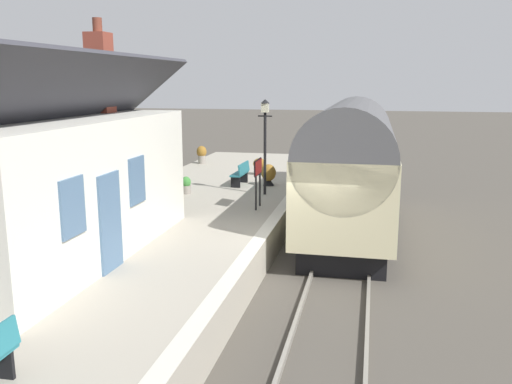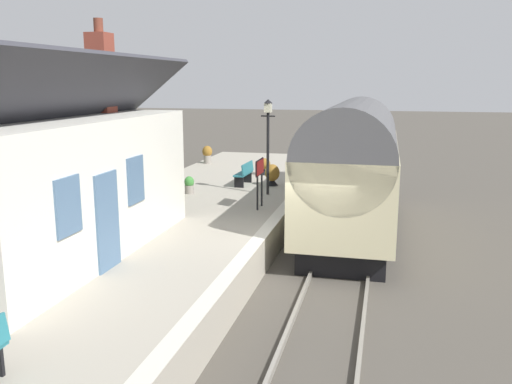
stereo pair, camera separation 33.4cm
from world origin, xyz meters
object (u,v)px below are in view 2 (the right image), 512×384
Objects in this scene: planter_edge_far at (138,193)px; planter_bench_left at (189,185)px; planter_bench_right at (272,175)px; planter_under_sign at (264,166)px; tree_mid_background at (87,93)px; planter_edge_near at (161,184)px; station_building at (55,182)px; lamp_post_platform at (268,128)px; station_sign_board at (260,171)px; train at (353,167)px; bench_platform_end at (245,173)px; planter_corner_building at (207,154)px.

planter_edge_far reaches higher than planter_bench_left.
planter_under_sign is at bearing 20.19° from planter_bench_right.
planter_edge_far is 0.13× the size of tree_mid_background.
planter_bench_left is 1.02m from planter_edge_near.
planter_under_sign is (11.73, -2.27, -1.32)m from station_building.
lamp_post_platform is 2.44m from station_sign_board.
planter_bench_left is 13.23m from tree_mid_background.
planter_edge_near is (0.19, 6.74, -0.88)m from train.
station_building reaches higher than bench_platform_end.
train is 6.59m from planter_under_sign.
bench_platform_end is 2.26× the size of planter_bench_left.
station_building reaches higher than train.
station_building is 4.92m from planter_edge_far.
planter_corner_building is at bearing 5.84° from planter_edge_near.
bench_platform_end reaches higher than planter_bench_right.
planter_corner_building is 0.26× the size of lamp_post_platform.
tree_mid_background reaches higher than planter_under_sign.
planter_edge_far is 1.09× the size of planter_edge_near.
train reaches higher than planter_edge_far.
planter_edge_near is (-2.42, 2.46, -0.08)m from bench_platform_end.
planter_corner_building is 8.29m from tree_mid_background.
station_building is at bearing 156.81° from lamp_post_platform.
station_building is 18.49m from tree_mid_background.
train is at bearing -91.60° from planter_edge_near.
train is 5.08m from bench_platform_end.
planter_corner_building is 8.15m from lamp_post_platform.
planter_edge_near is at bearing 88.40° from train.
station_sign_board reaches higher than planter_bench_right.
station_sign_board is at bearing -32.10° from station_building.
planter_corner_building is (7.64, 7.51, -0.80)m from train.
station_sign_board is at bearing -107.30° from planter_edge_near.
planter_edge_far reaches higher than planter_under_sign.
bench_platform_end is 0.42× the size of lamp_post_platform.
planter_bench_right is 6.47m from planter_corner_building.
bench_platform_end is (9.23, -2.06, -1.23)m from station_building.
planter_corner_building is at bearing 44.49° from train.
planter_bench_right is at bearing -18.34° from station_building.
tree_mid_background is (9.44, 8.28, 2.95)m from planter_edge_near.
planter_bench_right is 13.95m from tree_mid_background.
bench_platform_end is 1.63× the size of planter_corner_building.
planter_edge_near is at bearing 126.43° from planter_bench_right.
planter_corner_building reaches higher than planter_edge_near.
lamp_post_platform is at bearing 70.08° from train.
station_sign_board is (-1.03, 2.84, -0.09)m from train.
planter_corner_building is 9.87m from station_sign_board.
station_sign_board is at bearing -174.13° from planter_bench_right.
train is at bearing -70.06° from station_sign_board.
planter_bench_right is at bearing -159.81° from planter_under_sign.
station_building reaches higher than planter_corner_building.
tree_mid_background is at bearing 67.54° from planter_under_sign.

